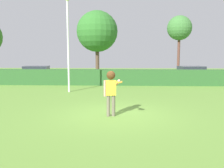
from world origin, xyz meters
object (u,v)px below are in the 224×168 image
object	(u,v)px
willow_tree	(179,28)
birch_tree	(97,32)
lamppost	(68,41)
person	(111,87)
parked_car_green	(191,72)
parked_car_white	(37,72)
frisbee	(119,82)

from	to	relation	value
willow_tree	birch_tree	xyz separation A→B (m)	(-9.09, -1.73, -0.46)
lamppost	birch_tree	size ratio (longest dim) A/B	0.84
person	parked_car_green	xyz separation A→B (m)	(6.83, 13.59, -0.45)
lamppost	parked_car_white	size ratio (longest dim) A/B	1.35
parked_car_green	willow_tree	distance (m)	6.99
person	parked_car_green	distance (m)	15.22
parked_car_white	willow_tree	world-z (taller)	willow_tree
birch_tree	parked_car_white	bearing A→B (deg)	-144.34
lamppost	parked_car_green	xyz separation A→B (m)	(9.78, 7.65, -2.55)
frisbee	willow_tree	bearing A→B (deg)	71.49
birch_tree	person	bearing A→B (deg)	-82.48
person	parked_car_white	size ratio (longest dim) A/B	0.41
frisbee	lamppost	distance (m)	7.46
lamppost	parked_car_green	size ratio (longest dim) A/B	1.32
parked_car_white	parked_car_green	xyz separation A→B (m)	(14.48, 0.24, 0.00)
person	birch_tree	xyz separation A→B (m)	(-2.27, 17.21, 3.59)
parked_car_green	frisbee	bearing A→B (deg)	-114.82
lamppost	birch_tree	bearing A→B (deg)	86.55
frisbee	birch_tree	distance (m)	18.21
parked_car_green	willow_tree	world-z (taller)	willow_tree
parked_car_white	willow_tree	bearing A→B (deg)	21.13
willow_tree	birch_tree	bearing A→B (deg)	-169.21
frisbee	parked_car_white	xyz separation A→B (m)	(-7.95, 13.86, -0.73)
frisbee	parked_car_white	bearing A→B (deg)	119.85
person	birch_tree	world-z (taller)	birch_tree
person	birch_tree	bearing A→B (deg)	97.52
person	parked_car_white	world-z (taller)	person
frisbee	parked_car_white	size ratio (longest dim) A/B	0.06
lamppost	parked_car_white	world-z (taller)	lamppost
person	parked_car_green	size ratio (longest dim) A/B	0.40
lamppost	willow_tree	distance (m)	16.37
willow_tree	lamppost	bearing A→B (deg)	-126.93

